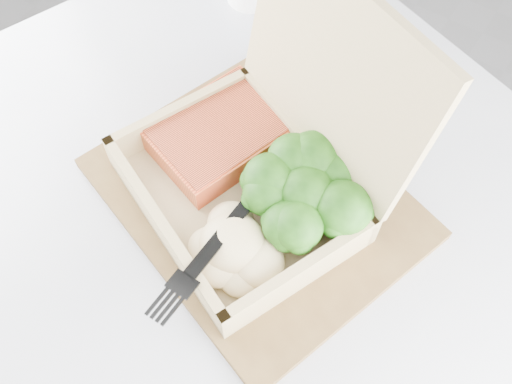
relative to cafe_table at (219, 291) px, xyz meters
The scene contains 9 objects.
floor 0.71m from the cafe_table, 54.11° to the left, with size 4.00×4.00×0.00m, color gray.
cafe_table is the anchor object (origin of this frame).
serving_tray 0.20m from the cafe_table, 65.79° to the left, with size 0.31×0.25×0.01m, color brown.
takeout_container 0.26m from the cafe_table, 69.59° to the left, with size 0.29×0.29×0.21m.
salmon_fillet 0.24m from the cafe_table, 116.93° to the left, with size 0.10×0.14×0.03m, color #D85C2A.
broccoli_pile 0.25m from the cafe_table, 38.00° to the left, with size 0.13×0.13×0.05m, color #2B6B17, non-canonical shape.
mashed_potatoes 0.23m from the cafe_table, 21.77° to the right, with size 0.10×0.09×0.03m, color #D2C188.
plastic_fork 0.24m from the cafe_table, 17.02° to the left, with size 0.02×0.17×0.02m.
receipt 0.29m from the cafe_table, 73.05° to the left, with size 0.07×0.14×0.00m, color white.
Camera 1 is at (-0.09, -0.57, 1.25)m, focal length 40.00 mm.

